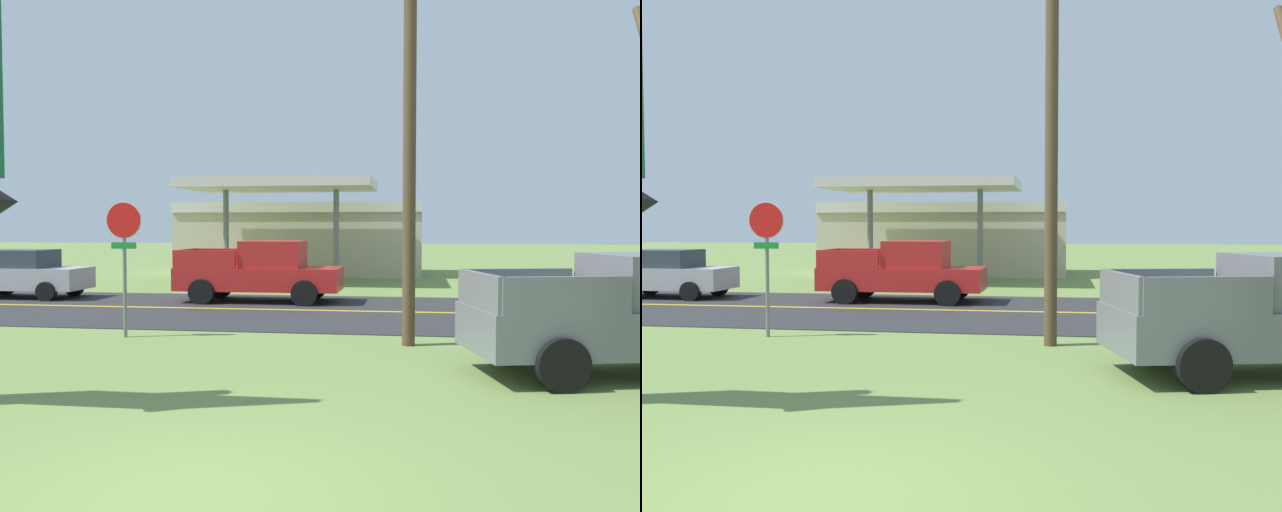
% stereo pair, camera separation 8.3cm
% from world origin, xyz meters
% --- Properties ---
extents(ground_plane, '(180.00, 180.00, 0.00)m').
position_xyz_m(ground_plane, '(0.00, 0.00, 0.00)').
color(ground_plane, olive).
extents(road_asphalt, '(140.00, 8.00, 0.02)m').
position_xyz_m(road_asphalt, '(0.00, 13.00, 0.01)').
color(road_asphalt, '#2B2B2D').
rests_on(road_asphalt, ground).
extents(road_centre_line, '(126.00, 0.20, 0.01)m').
position_xyz_m(road_centre_line, '(0.00, 13.00, 0.02)').
color(road_centre_line, gold).
rests_on(road_centre_line, road_asphalt).
extents(stop_sign, '(0.80, 0.08, 2.95)m').
position_xyz_m(stop_sign, '(-4.30, 8.00, 2.03)').
color(stop_sign, slate).
rests_on(stop_sign, ground).
extents(utility_pole, '(1.63, 0.26, 8.45)m').
position_xyz_m(utility_pole, '(1.83, 7.89, 4.48)').
color(utility_pole, brown).
rests_on(utility_pole, ground).
extents(gas_station, '(12.00, 11.50, 4.40)m').
position_xyz_m(gas_station, '(-3.78, 27.73, 1.94)').
color(gas_station, beige).
rests_on(gas_station, ground).
extents(pickup_grey_parked_on_lawn, '(5.52, 3.15, 1.96)m').
position_xyz_m(pickup_grey_parked_on_lawn, '(5.47, 5.76, 0.96)').
color(pickup_grey_parked_on_lawn, slate).
rests_on(pickup_grey_parked_on_lawn, ground).
extents(pickup_red_on_road, '(5.20, 2.24, 1.96)m').
position_xyz_m(pickup_red_on_road, '(-2.91, 15.00, 0.96)').
color(pickup_red_on_road, red).
rests_on(pickup_red_on_road, ground).
extents(car_silver_mid_lane, '(4.20, 2.00, 1.64)m').
position_xyz_m(car_silver_mid_lane, '(-11.15, 15.00, 0.83)').
color(car_silver_mid_lane, '#A8AAAF').
rests_on(car_silver_mid_lane, ground).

